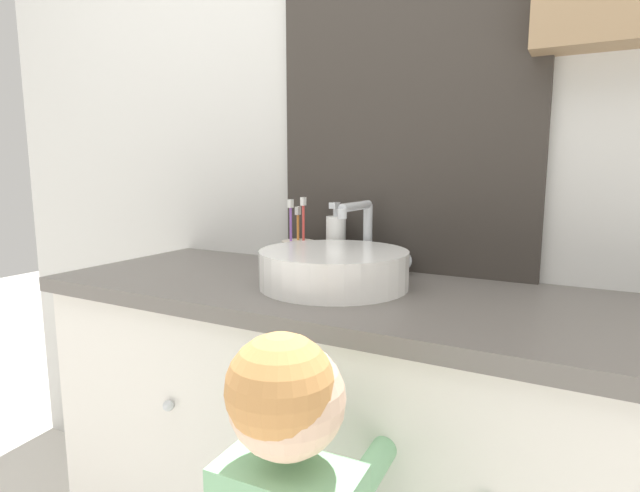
{
  "coord_description": "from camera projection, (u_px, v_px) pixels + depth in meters",
  "views": [
    {
      "loc": [
        0.44,
        -0.66,
        1.15
      ],
      "look_at": [
        -0.07,
        0.29,
        0.98
      ],
      "focal_mm": 28.0,
      "sensor_mm": 36.0,
      "label": 1
    }
  ],
  "objects": [
    {
      "name": "vanity_counter",
      "position": [
        355.0,
        470.0,
        1.18
      ],
      "size": [
        1.5,
        0.53,
        0.88
      ],
      "color": "silver",
      "rests_on": "ground_plane"
    },
    {
      "name": "toothbrush_holder",
      "position": [
        298.0,
        252.0,
        1.36
      ],
      "size": [
        0.09,
        0.09,
        0.19
      ],
      "color": "beige",
      "rests_on": "vanity_counter"
    },
    {
      "name": "soap_dispenser",
      "position": [
        336.0,
        241.0,
        1.34
      ],
      "size": [
        0.05,
        0.05,
        0.18
      ],
      "color": "white",
      "rests_on": "vanity_counter"
    },
    {
      "name": "wall_back",
      "position": [
        415.0,
        116.0,
        1.29
      ],
      "size": [
        3.2,
        0.18,
        2.5
      ],
      "color": "silver",
      "rests_on": "ground_plane"
    },
    {
      "name": "sink_basin",
      "position": [
        335.0,
        267.0,
        1.14
      ],
      "size": [
        0.34,
        0.39,
        0.19
      ],
      "color": "white",
      "rests_on": "vanity_counter"
    }
  ]
}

